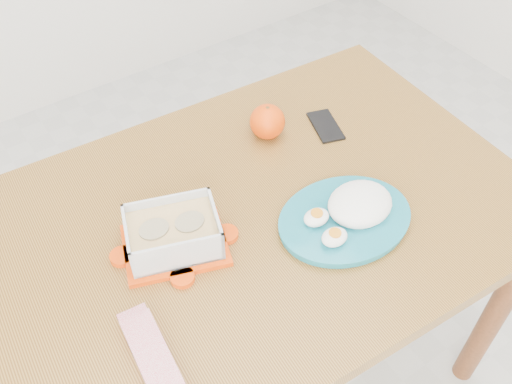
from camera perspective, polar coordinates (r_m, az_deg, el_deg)
ground at (r=1.89m, az=5.90°, el=-16.90°), size 3.50×3.50×0.00m
dining_table at (r=1.32m, az=0.00°, el=-4.69°), size 1.25×0.87×0.75m
food_container at (r=1.16m, az=-8.27°, el=-4.16°), size 0.25×0.22×0.09m
orange_fruit at (r=1.40m, az=1.14°, el=7.05°), size 0.09×0.09×0.09m
rice_plate at (r=1.22m, az=9.37°, el=-2.01°), size 0.33×0.33×0.08m
candy_bar at (r=1.04m, az=-9.68°, el=-17.17°), size 0.08×0.24×0.02m
smartphone at (r=1.46m, az=6.97°, el=6.58°), size 0.09×0.13×0.01m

